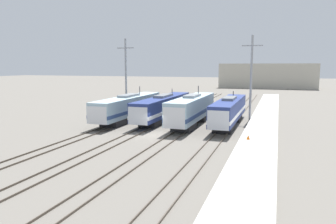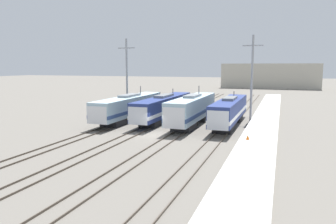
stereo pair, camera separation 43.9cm
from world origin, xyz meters
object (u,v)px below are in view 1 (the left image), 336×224
at_px(catenary_tower_right, 251,77).
at_px(locomotive_center_left, 162,108).
at_px(locomotive_far_left, 128,107).
at_px(catenary_tower_left, 126,76).
at_px(traffic_cone, 248,137).
at_px(locomotive_far_right, 229,111).
at_px(locomotive_center_right, 191,110).

bearing_deg(catenary_tower_right, locomotive_center_left, -161.43).
bearing_deg(locomotive_far_left, catenary_tower_left, 117.59).
bearing_deg(locomotive_far_left, traffic_cone, -25.03).
bearing_deg(locomotive_center_left, traffic_cone, -36.69).
bearing_deg(traffic_cone, locomotive_far_left, 154.97).
distance_m(locomotive_far_right, catenary_tower_right, 7.39).
xyz_separation_m(catenary_tower_left, catenary_tower_right, (20.52, 0.00, 0.00)).
distance_m(locomotive_far_left, traffic_cone, 20.58).
bearing_deg(locomotive_center_left, locomotive_far_left, -164.34).
height_order(locomotive_center_left, locomotive_far_right, locomotive_center_left).
xyz_separation_m(locomotive_center_right, traffic_cone, (8.51, -8.02, -1.64)).
height_order(locomotive_center_left, catenary_tower_left, catenary_tower_left).
xyz_separation_m(locomotive_center_right, catenary_tower_right, (7.50, 6.29, 4.42)).
distance_m(locomotive_far_left, locomotive_center_right, 10.11).
bearing_deg(locomotive_far_left, locomotive_center_right, -3.76).
relative_size(locomotive_center_right, traffic_cone, 33.42).
bearing_deg(locomotive_far_left, locomotive_center_left, 15.66).
relative_size(locomotive_center_left, locomotive_center_right, 1.14).
relative_size(locomotive_far_left, traffic_cone, 37.18).
height_order(locomotive_center_left, traffic_cone, locomotive_center_left).
distance_m(locomotive_center_left, catenary_tower_left, 10.12).
xyz_separation_m(locomotive_far_right, catenary_tower_right, (2.46, 5.26, 4.56)).
bearing_deg(traffic_cone, catenary_tower_left, 146.40).
bearing_deg(locomotive_far_right, locomotive_far_left, -178.63).
height_order(locomotive_center_left, catenary_tower_right, catenary_tower_right).
bearing_deg(locomotive_center_left, catenary_tower_right, 18.57).
bearing_deg(traffic_cone, locomotive_center_left, 143.31).
distance_m(locomotive_center_left, catenary_tower_right, 14.00).
bearing_deg(locomotive_far_left, catenary_tower_right, 17.74).
height_order(locomotive_far_left, locomotive_center_left, locomotive_far_left).
relative_size(locomotive_far_right, catenary_tower_left, 1.39).
xyz_separation_m(catenary_tower_left, traffic_cone, (21.54, -14.31, -6.06)).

